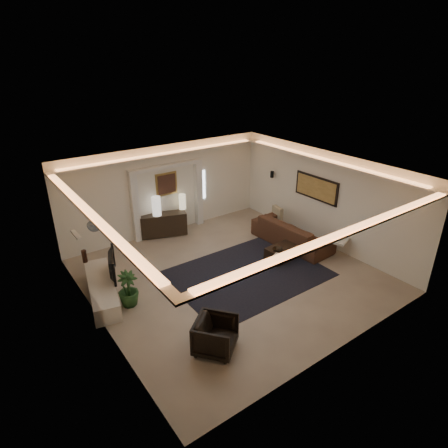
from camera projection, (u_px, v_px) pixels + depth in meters
floor at (231, 275)px, 10.25m from camera, size 7.00×7.00×0.00m
ceiling at (232, 172)px, 9.05m from camera, size 7.00×7.00×0.00m
wall_back at (166, 190)px, 12.23m from camera, size 7.00×0.00×7.00m
wall_front at (344, 291)px, 7.06m from camera, size 7.00×0.00×7.00m
wall_left at (95, 269)px, 7.79m from camera, size 0.00×7.00×7.00m
wall_right at (324, 198)px, 11.51m from camera, size 0.00×7.00×7.00m
cove_soffit at (232, 183)px, 9.16m from camera, size 7.00×7.00×0.04m
daylight_slit at (202, 185)px, 12.98m from camera, size 0.25×0.03×1.00m
area_rug at (247, 274)px, 10.31m from camera, size 4.00×3.00×0.01m
pilaster_left at (135, 209)px, 11.69m from camera, size 0.22×0.20×2.20m
pilaster_right at (199, 194)px, 12.92m from camera, size 0.22×0.20×2.20m
alcove_header at (166, 166)px, 11.83m from camera, size 2.52×0.20×0.12m
painting_frame at (166, 184)px, 12.13m from camera, size 0.74×0.04×0.74m
painting_canvas at (167, 184)px, 12.11m from camera, size 0.62×0.02×0.62m
art_panel_frame at (316, 188)px, 11.61m from camera, size 0.04×1.64×0.74m
art_panel_gold at (316, 188)px, 11.60m from camera, size 0.02×1.50×0.62m
wall_sconce at (272, 174)px, 12.98m from camera, size 0.12×0.12×0.22m
wall_niche at (76, 235)px, 8.77m from camera, size 0.10×0.55×0.04m
console at (164, 224)px, 12.32m from camera, size 1.54×0.92×0.74m
lamp_left at (156, 206)px, 11.93m from camera, size 0.31×0.31×0.62m
lamp_right at (182, 200)px, 12.42m from camera, size 0.23×0.23×0.50m
media_ledge at (102, 289)px, 9.25m from camera, size 1.08×2.41×0.44m
tv at (109, 265)px, 9.28m from camera, size 1.07×0.50×0.62m
figurine at (84, 255)px, 9.94m from camera, size 0.16×0.16×0.34m
ginger_jar at (94, 223)px, 8.87m from camera, size 0.38×0.38×0.36m
plant at (128, 289)px, 8.89m from camera, size 0.61×0.61×0.87m
sofa at (292, 233)px, 11.78m from camera, size 2.68×1.17×0.77m
throw_blanket at (338, 240)px, 10.98m from camera, size 0.73×0.66×0.07m
throw_pillow at (277, 213)px, 12.76m from camera, size 0.20×0.47×0.46m
coffee_table at (283, 252)px, 11.00m from camera, size 1.05×0.61×0.38m
bowl at (277, 249)px, 10.69m from camera, size 0.34×0.34×0.07m
magazine at (277, 254)px, 10.44m from camera, size 0.26×0.23×0.03m
armchair at (216, 335)px, 7.54m from camera, size 1.11×1.12×0.73m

